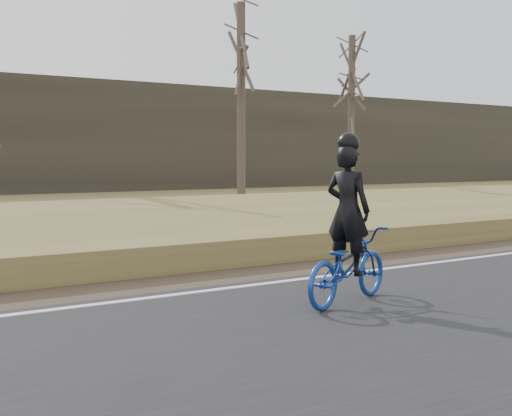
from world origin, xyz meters
TOP-DOWN VIEW (x-y plane):
  - ground at (0.00, 0.00)m, footprint 120.00×120.00m
  - road at (0.00, -2.50)m, footprint 120.00×6.00m
  - edge_line at (0.00, 0.20)m, footprint 120.00×0.12m
  - shoulder at (0.00, 1.20)m, footprint 120.00×1.60m
  - cyclist at (3.06, -1.43)m, footprint 1.82×1.10m
  - bare_tree_right at (13.18, 16.13)m, footprint 0.36×0.36m
  - bare_tree_far_right at (21.93, 19.22)m, footprint 0.36×0.36m

SIDE VIEW (x-z plane):
  - ground at x=0.00m, z-range 0.00..0.00m
  - shoulder at x=0.00m, z-range 0.00..0.04m
  - road at x=0.00m, z-range 0.00..0.06m
  - edge_line at x=0.00m, z-range 0.06..0.07m
  - cyclist at x=3.06m, z-range -0.32..1.73m
  - bare_tree_far_right at x=21.93m, z-range 0.00..7.96m
  - bare_tree_right at x=13.18m, z-range 0.00..7.98m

